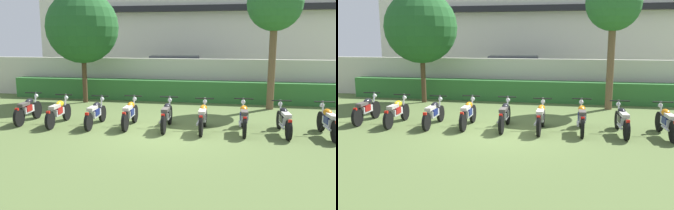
{
  "view_description": "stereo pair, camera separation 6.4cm",
  "coord_description": "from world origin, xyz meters",
  "views": [
    {
      "loc": [
        2.11,
        -10.24,
        2.81
      ],
      "look_at": [
        0.0,
        0.86,
        0.72
      ],
      "focal_mm": 38.32,
      "sensor_mm": 36.0,
      "label": 1
    },
    {
      "loc": [
        2.17,
        -10.22,
        2.81
      ],
      "look_at": [
        0.0,
        0.86,
        0.72
      ],
      "focal_mm": 38.32,
      "sensor_mm": 36.0,
      "label": 2
    }
  ],
  "objects": [
    {
      "name": "ground",
      "position": [
        0.0,
        0.0,
        0.0
      ],
      "size": [
        60.0,
        60.0,
        0.0
      ],
      "primitive_type": "plane",
      "color": "#566B38"
    },
    {
      "name": "building",
      "position": [
        0.0,
        15.69,
        4.39
      ],
      "size": [
        22.2,
        6.5,
        8.79
      ],
      "color": "silver",
      "rests_on": "ground"
    },
    {
      "name": "compound_wall",
      "position": [
        0.0,
        6.5,
        0.95
      ],
      "size": [
        21.09,
        0.3,
        1.89
      ],
      "primitive_type": "cube",
      "color": "beige",
      "rests_on": "ground"
    },
    {
      "name": "hedge_row",
      "position": [
        0.0,
        5.8,
        0.47
      ],
      "size": [
        16.87,
        0.7,
        0.94
      ],
      "primitive_type": "cube",
      "color": "#337033",
      "rests_on": "ground"
    },
    {
      "name": "parked_car",
      "position": [
        -1.12,
        9.59,
        0.94
      ],
      "size": [
        4.69,
        2.5,
        1.89
      ],
      "rotation": [
        0.0,
        0.0,
        0.12
      ],
      "color": "navy",
      "rests_on": "ground"
    },
    {
      "name": "tree_near_inspector",
      "position": [
        -4.5,
        4.67,
        3.3
      ],
      "size": [
        3.13,
        3.13,
        4.87
      ],
      "color": "#4C3823",
      "rests_on": "ground"
    },
    {
      "name": "tree_far_side",
      "position": [
        3.5,
        4.56,
        4.11
      ],
      "size": [
        2.15,
        2.15,
        5.25
      ],
      "color": "brown",
      "rests_on": "ground"
    },
    {
      "name": "motorcycle_in_row_0",
      "position": [
        -4.8,
        0.6,
        0.45
      ],
      "size": [
        0.6,
        1.87,
        0.97
      ],
      "rotation": [
        0.0,
        0.0,
        1.65
      ],
      "color": "black",
      "rests_on": "ground"
    },
    {
      "name": "motorcycle_in_row_1",
      "position": [
        -3.62,
        0.48,
        0.44
      ],
      "size": [
        0.6,
        1.91,
        0.95
      ],
      "rotation": [
        0.0,
        0.0,
        1.64
      ],
      "color": "black",
      "rests_on": "ground"
    },
    {
      "name": "motorcycle_in_row_2",
      "position": [
        -2.34,
        0.53,
        0.44
      ],
      "size": [
        0.6,
        1.86,
        0.94
      ],
      "rotation": [
        0.0,
        0.0,
        1.6
      ],
      "color": "black",
      "rests_on": "ground"
    },
    {
      "name": "motorcycle_in_row_3",
      "position": [
        -1.21,
        0.63,
        0.45
      ],
      "size": [
        0.6,
        1.83,
        0.96
      ],
      "rotation": [
        0.0,
        0.0,
        1.6
      ],
      "color": "black",
      "rests_on": "ground"
    },
    {
      "name": "motorcycle_in_row_4",
      "position": [
        0.01,
        0.59,
        0.45
      ],
      "size": [
        0.6,
        1.91,
        0.97
      ],
      "rotation": [
        0.0,
        0.0,
        1.61
      ],
      "color": "black",
      "rests_on": "ground"
    },
    {
      "name": "motorcycle_in_row_5",
      "position": [
        1.16,
        0.51,
        0.45
      ],
      "size": [
        0.6,
        1.85,
        0.97
      ],
      "rotation": [
        0.0,
        0.0,
        1.57
      ],
      "color": "black",
      "rests_on": "ground"
    },
    {
      "name": "motorcycle_in_row_6",
      "position": [
        2.39,
        0.64,
        0.45
      ],
      "size": [
        0.6,
        1.96,
        0.97
      ],
      "rotation": [
        0.0,
        0.0,
        1.6
      ],
      "color": "black",
      "rests_on": "ground"
    },
    {
      "name": "motorcycle_in_row_7",
      "position": [
        3.56,
        0.61,
        0.44
      ],
      "size": [
        0.6,
        1.92,
        0.95
      ],
      "rotation": [
        0.0,
        0.0,
        1.65
      ],
      "color": "black",
      "rests_on": "ground"
    },
    {
      "name": "motorcycle_in_row_8",
      "position": [
        4.79,
        0.58,
        0.45
      ],
      "size": [
        0.6,
        1.87,
        0.96
      ],
      "rotation": [
        0.0,
        0.0,
        1.66
      ],
      "color": "black",
      "rests_on": "ground"
    }
  ]
}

